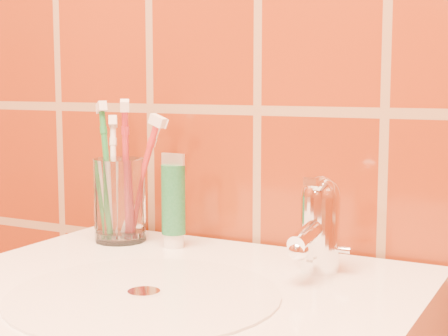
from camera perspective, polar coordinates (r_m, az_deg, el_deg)
The scene contains 8 objects.
glass_tumbler at distance 1.01m, azimuth -8.67°, elevation -2.65°, with size 0.08×0.08×0.12m, color white.
toothpaste_tube at distance 0.97m, azimuth -4.23°, elevation -2.97°, with size 0.04×0.03×0.13m.
faucet at distance 0.85m, azimuth 7.91°, elevation -4.39°, with size 0.05×0.11×0.12m.
toothbrush_0 at distance 1.00m, azimuth -6.94°, elevation -0.98°, with size 0.09×0.03×0.19m, color red, non-canonical shape.
toothbrush_1 at distance 1.02m, azimuth -7.01°, elevation -0.90°, with size 0.07×0.06×0.19m, color white, non-canonical shape.
toothbrush_2 at distance 1.04m, azimuth -9.20°, elevation -0.85°, with size 0.05×0.07×0.19m, color white, non-canonical shape.
toothbrush_3 at distance 0.99m, azimuth -8.14°, elevation -0.42°, with size 0.04×0.05×0.21m, color #AA2431, non-canonical shape.
toothbrush_4 at distance 1.03m, azimuth -9.67°, elevation -0.28°, with size 0.07×0.06×0.21m, color #1F7636, non-canonical shape.
Camera 1 is at (0.41, 0.31, 1.08)m, focal length 55.00 mm.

